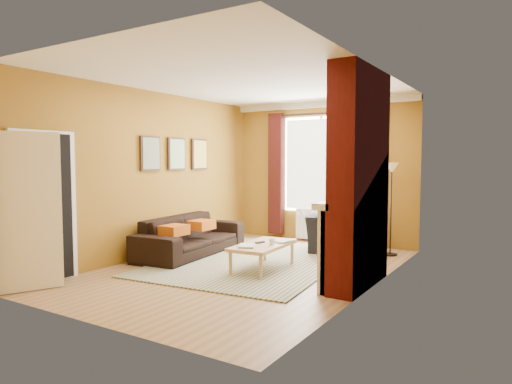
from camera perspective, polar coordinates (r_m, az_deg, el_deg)
ground at (r=6.96m, az=-1.10°, el=-9.62°), size 5.50×5.50×0.00m
room_walls at (r=6.68m, az=4.75°, el=1.83°), size 3.82×5.54×2.83m
striped_rug at (r=7.48m, az=-0.27°, el=-8.56°), size 2.97×3.88×0.02m
sofa at (r=8.03m, az=-8.11°, el=-5.38°), size 1.12×2.36×0.67m
armchair at (r=8.21m, az=10.31°, el=-5.16°), size 1.24×1.14×0.68m
coffee_table at (r=6.82m, az=0.88°, el=-6.83°), size 0.68×1.24×0.40m
wicker_stool at (r=8.41m, az=10.01°, el=-5.91°), size 0.39×0.39×0.40m
floor_lamp at (r=8.11m, az=16.58°, el=1.16°), size 0.29×0.29×1.60m
book_a at (r=6.57m, az=-2.12°, el=-6.74°), size 0.33×0.36×0.03m
book_b at (r=7.06m, az=2.57°, el=-6.01°), size 0.28×0.35×0.02m
mug at (r=6.72m, az=1.98°, el=-6.25°), size 0.12×0.12×0.09m
tv_remote at (r=6.86m, az=0.51°, el=-6.31°), size 0.09×0.17×0.02m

